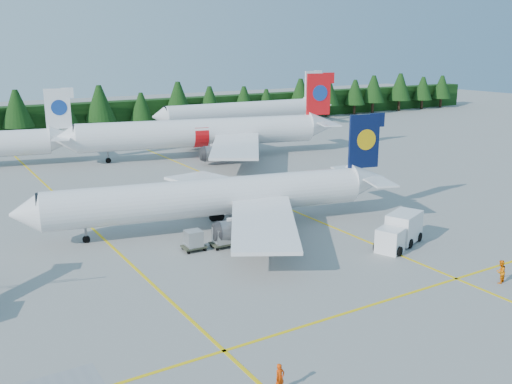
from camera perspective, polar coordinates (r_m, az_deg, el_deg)
ground at (r=45.95m, az=8.76°, el=-7.61°), size 320.00×320.00×0.00m
taxi_stripe_a at (r=56.68m, az=-15.87°, el=-3.69°), size 0.25×120.00×0.01m
taxi_stripe_b at (r=64.57m, az=1.39°, el=-0.90°), size 0.25×120.00×0.01m
taxi_stripe_cross at (r=41.96m, az=14.12°, el=-10.11°), size 80.00×0.25×0.01m
treeline_hedge at (r=118.40m, az=-17.85°, el=6.97°), size 220.00×4.00×6.00m
airliner_navy at (r=53.95m, az=-5.27°, el=-0.65°), size 35.22×28.69×10.36m
airliner_red at (r=89.20m, az=-6.14°, el=5.83°), size 42.78×34.79×12.64m
airliner_far_right at (r=120.61m, az=-2.02°, el=8.07°), size 39.46×5.27×11.47m
service_truck at (r=51.49m, az=14.12°, el=-3.81°), size 6.10×4.10×2.77m
uld_pair at (r=49.52m, az=-4.83°, el=-4.59°), size 4.47×2.17×1.50m
crew_a at (r=30.47m, az=2.40°, el=-18.09°), size 0.60×0.43×1.55m
crew_b at (r=46.30m, az=23.26°, el=-7.33°), size 1.00×0.87×1.77m
crew_c at (r=48.53m, az=0.96°, el=-4.96°), size 0.73×0.93×1.99m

